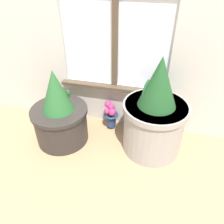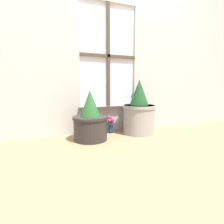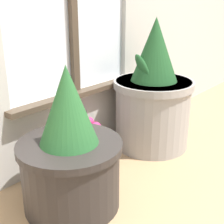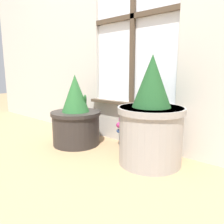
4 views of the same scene
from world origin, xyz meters
name	(u,v)px [view 3 (image 3 of 4)]	position (x,y,z in m)	size (l,w,h in m)	color
ground_plane	(163,188)	(0.00, 0.00, 0.00)	(10.00, 10.00, 0.00)	tan
potted_plant_left	(70,155)	(-0.32, 0.22, 0.21)	(0.39, 0.39, 0.55)	#2D2826
potted_plant_right	(153,97)	(0.32, 0.28, 0.27)	(0.41, 0.41, 0.68)	#9E9993
flower_vase	(90,135)	(-0.01, 0.42, 0.13)	(0.11, 0.11, 0.23)	navy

